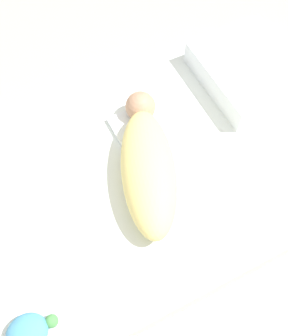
{
  "coord_description": "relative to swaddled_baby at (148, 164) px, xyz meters",
  "views": [
    {
      "loc": [
        -0.27,
        -0.57,
        1.35
      ],
      "look_at": [
        0.0,
        -0.03,
        0.21
      ],
      "focal_mm": 42.0,
      "sensor_mm": 36.0,
      "label": 1
    }
  ],
  "objects": [
    {
      "name": "bed_mattress",
      "position": [
        -0.02,
        0.03,
        -0.15
      ],
      "size": [
        1.55,
        0.91,
        0.16
      ],
      "color": "white",
      "rests_on": "ground_plane"
    },
    {
      "name": "burp_cloth",
      "position": [
        0.06,
        0.17,
        -0.06
      ],
      "size": [
        0.19,
        0.17,
        0.02
      ],
      "color": "white",
      "rests_on": "bed_mattress"
    },
    {
      "name": "ground_plane",
      "position": [
        -0.02,
        0.03,
        -0.22
      ],
      "size": [
        12.0,
        12.0,
        0.0
      ],
      "primitive_type": "plane",
      "color": "#B2A893"
    },
    {
      "name": "pillow",
      "position": [
        0.53,
        0.2,
        -0.02
      ],
      "size": [
        0.34,
        0.39,
        0.1
      ],
      "color": "white",
      "rests_on": "bed_mattress"
    },
    {
      "name": "turtle_plush",
      "position": [
        -0.52,
        -0.3,
        -0.03
      ],
      "size": [
        0.15,
        0.1,
        0.07
      ],
      "color": "#4C99C6",
      "rests_on": "bed_mattress"
    },
    {
      "name": "swaddled_baby",
      "position": [
        0.0,
        0.0,
        0.0
      ],
      "size": [
        0.33,
        0.55,
        0.14
      ],
      "rotation": [
        0.0,
        0.0,
        1.2
      ],
      "color": "#EFDB7F",
      "rests_on": "bed_mattress"
    }
  ]
}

